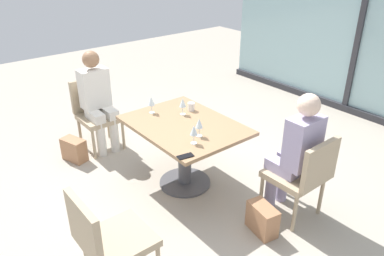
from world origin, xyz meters
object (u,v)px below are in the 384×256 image
at_px(chair_far_right, 303,173).
at_px(wine_glass_1, 199,124).
at_px(dining_table_main, 185,140).
at_px(wine_glass_3, 151,102).
at_px(handbag_0, 74,150).
at_px(cell_phone_on_table, 185,156).
at_px(handbag_1, 262,219).
at_px(person_side_end, 97,97).
at_px(coffee_cup, 191,107).
at_px(chair_front_right, 107,237).
at_px(wine_glass_2, 194,131).
at_px(wine_glass_0, 183,103).
at_px(chair_side_end, 95,110).
at_px(person_far_right, 296,149).

bearing_deg(chair_far_right, wine_glass_1, -145.54).
xyz_separation_m(dining_table_main, chair_far_right, (1.12, 0.51, -0.05)).
relative_size(wine_glass_3, handbag_0, 0.62).
bearing_deg(wine_glass_1, cell_phone_on_table, -56.76).
xyz_separation_m(cell_phone_on_table, handbag_1, (0.53, 0.47, -0.59)).
height_order(person_side_end, cell_phone_on_table, person_side_end).
bearing_deg(coffee_cup, person_side_end, -150.52).
xyz_separation_m(wine_glass_1, cell_phone_on_table, (0.22, -0.34, -0.13)).
distance_m(chair_far_right, wine_glass_1, 1.06).
bearing_deg(chair_front_right, wine_glass_2, 108.49).
relative_size(wine_glass_3, cell_phone_on_table, 1.28).
distance_m(dining_table_main, wine_glass_2, 0.53).
relative_size(wine_glass_0, cell_phone_on_table, 1.28).
bearing_deg(chair_side_end, handbag_1, 9.75).
height_order(chair_side_end, chair_front_right, same).
xyz_separation_m(person_far_right, wine_glass_2, (-0.63, -0.69, 0.16)).
distance_m(wine_glass_3, handbag_0, 1.24).
bearing_deg(cell_phone_on_table, wine_glass_2, 134.63).
distance_m(person_side_end, handbag_1, 2.44).
relative_size(chair_far_right, wine_glass_3, 4.70).
bearing_deg(coffee_cup, wine_glass_1, -31.48).
bearing_deg(cell_phone_on_table, person_side_end, -170.99).
height_order(dining_table_main, wine_glass_2, wine_glass_2).
distance_m(chair_front_right, person_far_right, 1.82).
relative_size(chair_far_right, coffee_cup, 9.67).
bearing_deg(handbag_1, handbag_0, -149.48).
xyz_separation_m(person_side_end, wine_glass_1, (1.59, 0.28, 0.16)).
relative_size(wine_glass_1, wine_glass_3, 1.00).
xyz_separation_m(chair_side_end, person_side_end, (0.11, 0.00, 0.20)).
xyz_separation_m(chair_side_end, handbag_0, (0.17, -0.40, -0.36)).
bearing_deg(dining_table_main, person_side_end, -165.23).
bearing_deg(wine_glass_3, chair_far_right, 21.62).
height_order(chair_far_right, wine_glass_0, wine_glass_0).
height_order(person_far_right, wine_glass_0, person_far_right).
height_order(chair_far_right, wine_glass_1, wine_glass_1).
height_order(chair_front_right, handbag_0, chair_front_right).
distance_m(dining_table_main, cell_phone_on_table, 0.68).
distance_m(chair_front_right, coffee_cup, 1.85).
bearing_deg(chair_front_right, coffee_cup, 122.04).
relative_size(chair_far_right, cell_phone_on_table, 6.04).
height_order(wine_glass_3, coffee_cup, wine_glass_3).
bearing_deg(chair_far_right, chair_side_end, -161.39).
bearing_deg(chair_side_end, dining_table_main, 13.66).
distance_m(chair_front_right, wine_glass_1, 1.36).
height_order(person_far_right, coffee_cup, person_far_right).
relative_size(cell_phone_on_table, handbag_1, 0.48).
bearing_deg(wine_glass_2, chair_side_end, -175.00).
height_order(chair_side_end, coffee_cup, chair_side_end).
height_order(chair_side_end, wine_glass_1, wine_glass_1).
height_order(wine_glass_1, handbag_1, wine_glass_1).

